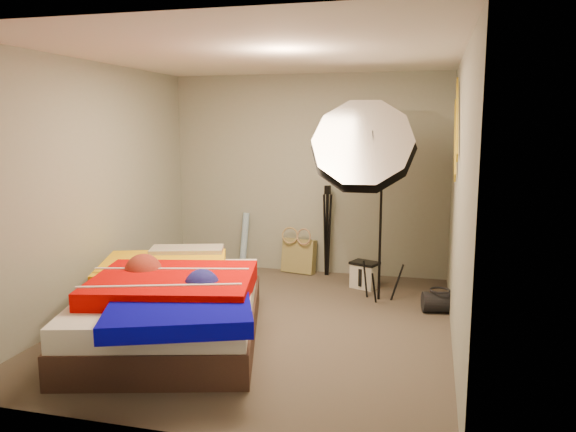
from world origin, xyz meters
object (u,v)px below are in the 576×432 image
(tote_bag, at_px, (299,256))
(photo_umbrella, at_px, (363,150))
(camera_tripod, at_px, (327,224))
(bed, at_px, (172,304))
(duffel_bag, at_px, (440,302))
(camera_case, at_px, (365,276))
(wrapping_roll, at_px, (244,241))

(tote_bag, height_order, photo_umbrella, photo_umbrella)
(camera_tripod, bearing_deg, bed, -111.21)
(duffel_bag, bearing_deg, camera_case, 130.15)
(bed, xyz_separation_m, photo_umbrella, (1.49, 1.44, 1.32))
(tote_bag, relative_size, duffel_bag, 1.26)
(tote_bag, height_order, camera_case, tote_bag)
(duffel_bag, bearing_deg, photo_umbrella, 159.31)
(wrapping_roll, bearing_deg, bed, -86.37)
(tote_bag, height_order, wrapping_roll, wrapping_roll)
(duffel_bag, relative_size, bed, 0.14)
(camera_case, height_order, bed, bed)
(camera_case, distance_m, photo_umbrella, 1.58)
(camera_case, height_order, camera_tripod, camera_tripod)
(bed, height_order, camera_tripod, camera_tripod)
(bed, xyz_separation_m, camera_tripod, (0.94, 2.43, 0.34))
(tote_bag, xyz_separation_m, bed, (-0.57, -2.46, 0.10))
(wrapping_roll, bearing_deg, camera_tripod, 0.19)
(camera_case, height_order, duffel_bag, camera_case)
(tote_bag, bearing_deg, wrapping_roll, -165.24)
(bed, distance_m, photo_umbrella, 2.46)
(tote_bag, relative_size, bed, 0.17)
(tote_bag, height_order, duffel_bag, tote_bag)
(bed, distance_m, camera_tripod, 2.63)
(wrapping_roll, xyz_separation_m, camera_case, (1.63, -0.45, -0.23))
(bed, height_order, photo_umbrella, photo_umbrella)
(tote_bag, relative_size, camera_tripod, 0.38)
(duffel_bag, relative_size, camera_tripod, 0.30)
(camera_tripod, bearing_deg, camera_case, -40.36)
(camera_tripod, bearing_deg, photo_umbrella, -60.85)
(wrapping_roll, relative_size, camera_tripod, 0.66)
(duffel_bag, height_order, photo_umbrella, photo_umbrella)
(wrapping_roll, bearing_deg, camera_case, -15.38)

